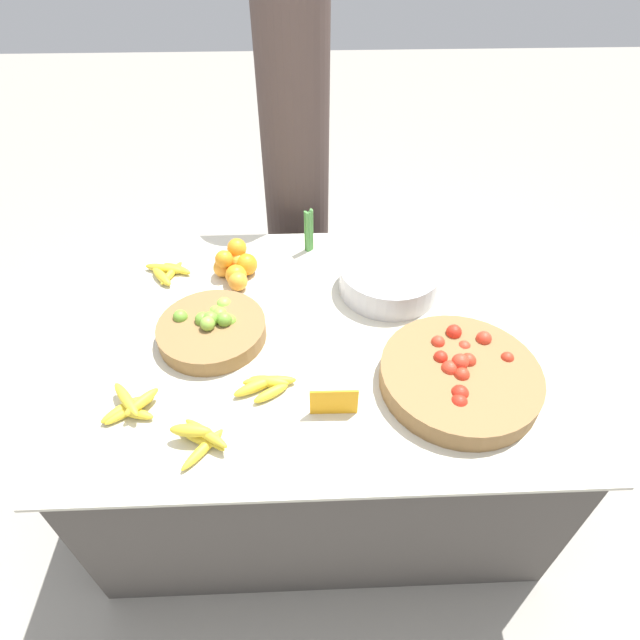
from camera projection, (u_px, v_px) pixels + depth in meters
ground_plane at (320, 445)px, 2.11m from camera, size 12.00×12.00×0.00m
market_table at (320, 395)px, 1.88m from camera, size 1.52×1.18×0.67m
lime_bowl at (213, 329)px, 1.61m from camera, size 0.35×0.35×0.10m
tomato_basket at (459, 376)px, 1.46m from camera, size 0.47×0.47×0.11m
orange_pile at (236, 265)px, 1.84m from camera, size 0.16×0.21×0.12m
metal_bowl at (389, 279)px, 1.78m from camera, size 0.35×0.35×0.10m
price_sign at (334, 402)px, 1.37m from camera, size 0.13×0.01×0.10m
veg_bundle at (309, 231)px, 1.94m from camera, size 0.04×0.04×0.17m
banana_bunch_front_center at (130, 406)px, 1.39m from camera, size 0.16×0.14×0.06m
banana_bunch_front_left at (266, 385)px, 1.46m from camera, size 0.19×0.12×0.04m
banana_bunch_back_center at (168, 272)px, 1.87m from camera, size 0.19×0.16×0.03m
banana_bunch_middle_left at (200, 437)px, 1.32m from camera, size 0.17×0.17×0.06m
vendor_person at (296, 172)px, 2.21m from camera, size 0.29×0.29×1.72m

